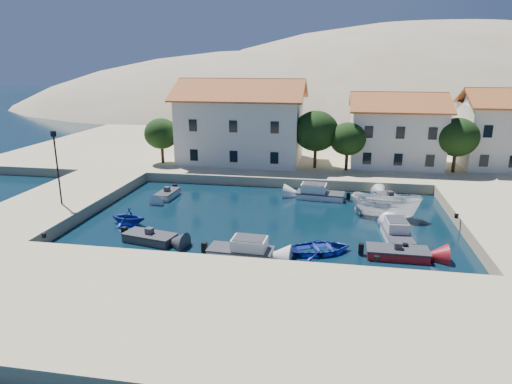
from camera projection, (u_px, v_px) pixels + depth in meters
The scene contains 21 objects.
ground at pixel (245, 272), 28.56m from camera, with size 400.00×400.00×0.00m, color black.
quay_south at pixel (221, 315), 22.74m from camera, with size 52.00×12.00×1.00m, color tan.
quay_west at pixel (60, 202), 41.05m from camera, with size 8.00×20.00×1.00m, color tan.
quay_north at pixel (312, 151), 64.05m from camera, with size 80.00×36.00×1.00m, color tan.
hills at pixel (382, 176), 148.58m from camera, with size 254.00×176.00×99.00m.
building_left at pixel (241, 120), 54.42m from camera, with size 14.70×9.45×9.70m.
building_mid at pixel (396, 128), 52.56m from camera, with size 10.50×8.40×8.30m.
building_right at pixel (505, 128), 51.43m from camera, with size 9.45×8.40×8.80m.
trees at pixel (330, 135), 50.56m from camera, with size 37.30×5.30×6.45m.
lamppost at pixel (57, 161), 37.73m from camera, with size 0.35×0.25×6.22m.
bollards at pixel (296, 235), 31.43m from camera, with size 29.36×9.56×0.30m.
motorboat_grey_sw at pixel (150, 238), 33.25m from camera, with size 4.11×2.48×1.25m.
cabin_cruiser_south at pixel (241, 250), 30.59m from camera, with size 4.46×2.08×1.60m.
rowboat_south at pixel (321, 252), 31.46m from camera, with size 3.05×4.27×0.89m, color navy.
motorboat_red_se at pixel (397, 253), 30.59m from camera, with size 4.10×1.86×1.25m.
cabin_cruiser_east at pixel (397, 234), 33.41m from camera, with size 2.10×4.48×1.60m.
boat_east at pixel (385, 217), 38.63m from camera, with size 2.18×5.79×2.24m, color silver.
motorboat_white_ne at pixel (390, 199), 42.52m from camera, with size 2.67×3.90×1.25m.
rowboat_west at pixel (129, 224), 36.90m from camera, with size 2.58×2.99×1.57m, color navy.
motorboat_white_west at pixel (167, 194), 44.05m from camera, with size 1.63×3.40×1.25m.
cabin_cruiser_north at pixel (320, 194), 43.62m from camera, with size 4.69×2.33×1.60m.
Camera 1 is at (5.20, -25.55, 12.70)m, focal length 32.00 mm.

